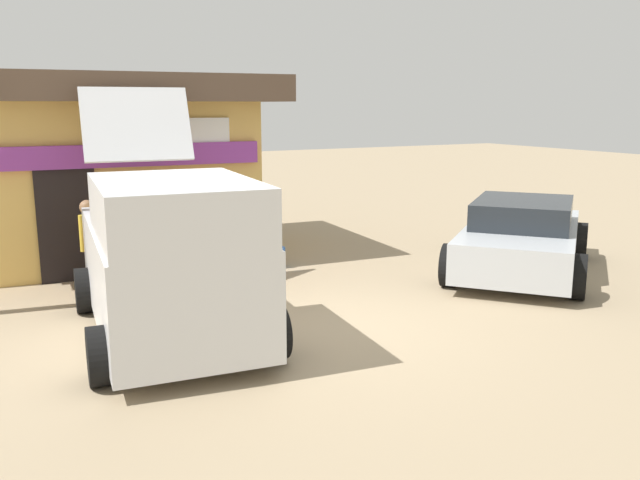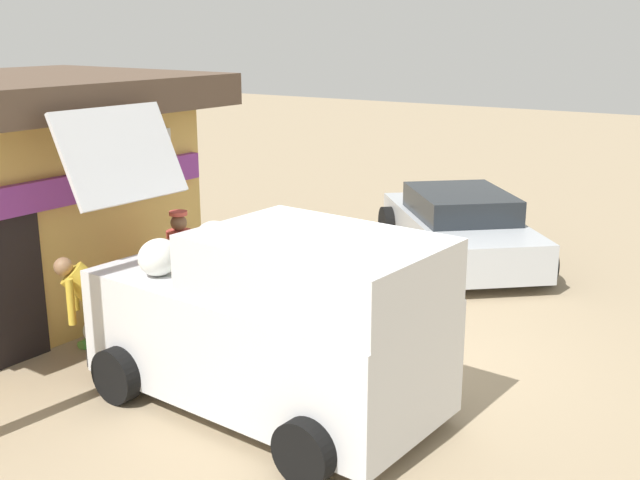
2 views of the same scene
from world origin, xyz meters
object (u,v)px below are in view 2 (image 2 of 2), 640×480
Objects in this scene: parked_sedan at (460,228)px; vendor_standing at (181,262)px; delivery_van at (272,320)px; customer_bending at (93,302)px; paint_bucket at (230,285)px; unloaded_banana_pile at (109,330)px.

vendor_standing is at bearing 157.97° from parked_sedan.
customer_bending is (-0.31, 2.33, -0.14)m from delivery_van.
delivery_van is 3.74m from paint_bucket.
vendor_standing reaches higher than unloaded_banana_pile.
delivery_van is at bearing -82.39° from customer_bending.
vendor_standing is at bearing -168.99° from paint_bucket.
delivery_van is 5.54× the size of unloaded_banana_pile.
paint_bucket is (1.35, 0.26, -0.74)m from vendor_standing.
customer_bending is at bearing 97.61° from delivery_van.
unloaded_banana_pile is (-0.94, 0.41, -0.73)m from vendor_standing.
parked_sedan is at bearing -22.03° from vendor_standing.
customer_bending reaches higher than unloaded_banana_pile.
customer_bending is at bearing -174.68° from paint_bucket.
vendor_standing is (-4.87, 1.97, 0.33)m from parked_sedan.
customer_bending is 1.73× the size of unloaded_banana_pile.
unloaded_banana_pile is at bearing 84.22° from delivery_van.
delivery_van reaches higher than unloaded_banana_pile.
paint_bucket is at bearing 11.01° from vendor_standing.
parked_sedan is at bearing 3.41° from delivery_van.
delivery_van is 6.12m from parked_sedan.
customer_bending reaches higher than paint_bucket.
delivery_van is at bearing -117.65° from vendor_standing.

